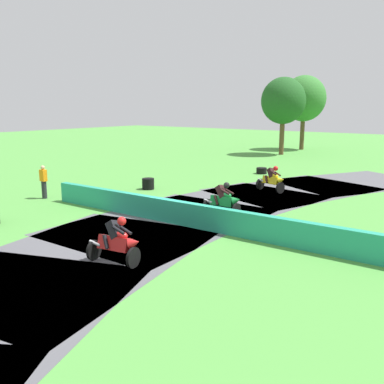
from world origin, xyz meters
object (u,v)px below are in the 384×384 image
motorcycle_chase_green (224,200)px  track_marshal (44,182)px  motorcycle_trailing_red (117,242)px  tire_stack_near (262,171)px  motorcycle_lead_yellow (272,179)px  tire_stack_mid_a (148,184)px

motorcycle_chase_green → track_marshal: bearing=-163.8°
motorcycle_trailing_red → tire_stack_near: size_ratio=2.41×
motorcycle_lead_yellow → motorcycle_chase_green: bearing=-83.7°
motorcycle_trailing_red → track_marshal: (-9.28, 3.88, 0.18)m
motorcycle_chase_green → tire_stack_near: motorcycle_chase_green is taller
track_marshal → motorcycle_lead_yellow: bearing=45.4°
motorcycle_trailing_red → tire_stack_mid_a: (-6.80, 8.65, -0.34)m
motorcycle_chase_green → motorcycle_trailing_red: 6.45m
motorcycle_trailing_red → tire_stack_near: bearing=104.4°
motorcycle_chase_green → track_marshal: (-8.78, -2.55, 0.16)m
motorcycle_lead_yellow → tire_stack_near: (-3.27, 5.02, -0.45)m
tire_stack_mid_a → track_marshal: track_marshal is taller
motorcycle_chase_green → motorcycle_trailing_red: bearing=-85.5°
motorcycle_lead_yellow → motorcycle_chase_green: (0.63, -5.72, 0.01)m
track_marshal → motorcycle_trailing_red: bearing=-22.7°
motorcycle_lead_yellow → tire_stack_mid_a: (-5.67, -3.50, -0.35)m
motorcycle_chase_green → motorcycle_trailing_red: size_ratio=1.01×
motorcycle_lead_yellow → tire_stack_mid_a: bearing=-148.3°
motorcycle_lead_yellow → motorcycle_chase_green: 5.76m
motorcycle_trailing_red → track_marshal: size_ratio=1.03×
motorcycle_lead_yellow → tire_stack_near: motorcycle_lead_yellow is taller
tire_stack_near → track_marshal: (-4.88, -13.30, 0.62)m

